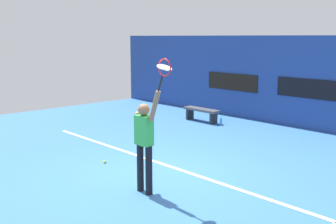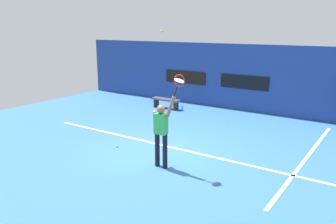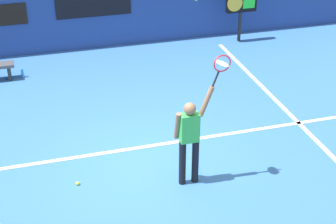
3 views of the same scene
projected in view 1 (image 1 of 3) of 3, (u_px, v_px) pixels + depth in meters
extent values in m
plane|color=#3870B2|center=(157.00, 174.00, 8.71)|extent=(18.00, 18.00, 0.00)
cube|color=navy|center=(311.00, 83.00, 12.73)|extent=(18.00, 0.20, 2.92)
cube|color=black|center=(309.00, 89.00, 12.68)|extent=(2.20, 0.03, 0.60)
cube|color=black|center=(232.00, 82.00, 14.85)|extent=(2.20, 0.03, 0.60)
cube|color=white|center=(175.00, 168.00, 9.08)|extent=(10.00, 0.10, 0.01)
cylinder|color=black|center=(140.00, 167.00, 7.71)|extent=(0.13, 0.13, 0.92)
cylinder|color=black|center=(149.00, 170.00, 7.53)|extent=(0.13, 0.13, 0.92)
cube|color=green|center=(144.00, 130.00, 7.49)|extent=(0.34, 0.20, 0.55)
sphere|color=#8C6647|center=(144.00, 110.00, 7.42)|extent=(0.22, 0.22, 0.22)
cylinder|color=#8C6647|center=(155.00, 106.00, 7.18)|extent=(0.29, 0.09, 0.57)
cylinder|color=#8C6647|center=(140.00, 127.00, 7.68)|extent=(0.09, 0.23, 0.58)
cylinder|color=black|center=(160.00, 83.00, 7.00)|extent=(0.14, 0.03, 0.29)
torus|color=red|center=(164.00, 67.00, 6.87)|extent=(0.40, 0.02, 0.40)
cylinder|color=silver|center=(164.00, 67.00, 6.87)|extent=(0.25, 0.27, 0.10)
cube|color=#4C4C51|center=(201.00, 110.00, 14.07)|extent=(1.40, 0.36, 0.08)
cube|color=#262628|center=(190.00, 114.00, 14.51)|extent=(0.08, 0.32, 0.37)
cube|color=#262628|center=(213.00, 118.00, 13.71)|extent=(0.08, 0.32, 0.37)
cylinder|color=#338CD8|center=(221.00, 122.00, 13.49)|extent=(0.07, 0.07, 0.24)
sphere|color=#CCE033|center=(105.00, 162.00, 9.48)|extent=(0.07, 0.07, 0.07)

